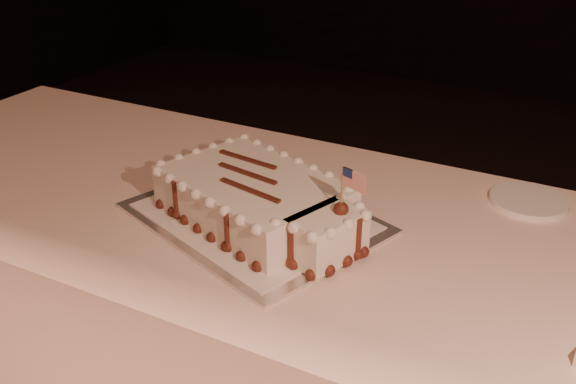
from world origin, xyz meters
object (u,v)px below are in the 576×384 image
at_px(cake_board, 254,218).
at_px(side_plate, 529,201).
at_px(banquet_table, 313,362).
at_px(sheet_cake, 262,201).

bearing_deg(cake_board, side_plate, 54.26).
height_order(cake_board, side_plate, side_plate).
bearing_deg(banquet_table, side_plate, 37.77).
xyz_separation_m(cake_board, sheet_cake, (0.02, -0.01, 0.05)).
bearing_deg(side_plate, cake_board, -145.67).
bearing_deg(side_plate, sheet_cake, -143.62).
height_order(cake_board, sheet_cake, sheet_cake).
distance_m(banquet_table, cake_board, 0.40).
bearing_deg(side_plate, banquet_table, -142.23).
bearing_deg(sheet_cake, banquet_table, 30.49).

